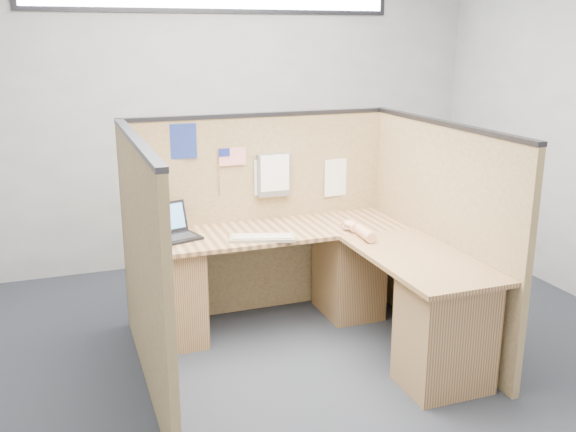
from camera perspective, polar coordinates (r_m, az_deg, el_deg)
name	(u,v)px	position (r m, az deg, el deg)	size (l,w,h in m)	color
floor	(308,365)	(4.29, 1.80, -13.08)	(5.00, 5.00, 0.00)	#1E222B
wall_back	(218,112)	(5.95, -6.25, 9.16)	(5.00, 5.00, 0.00)	#949699
cubicle_partitions	(286,234)	(4.36, -0.19, -1.63)	(2.06, 1.83, 1.53)	brown
l_desk	(318,289)	(4.43, 2.69, -6.54)	(1.95, 1.75, 0.73)	brown
laptop	(174,229)	(4.48, -10.12, -1.16)	(0.37, 0.38, 0.23)	black
keyboard	(262,238)	(4.36, -2.32, -1.95)	(0.47, 0.28, 0.03)	gray
mouse	(350,227)	(4.59, 5.52, -0.99)	(0.11, 0.07, 0.05)	silver
hand_forearm	(360,230)	(4.47, 6.42, -1.27)	(0.11, 0.39, 0.08)	tan
blue_poster	(183,141)	(4.59, -9.29, 6.57)	(0.19, 0.00, 0.25)	navy
american_flag	(229,158)	(4.68, -5.24, 5.12)	(0.20, 0.01, 0.35)	olive
file_holder	(274,175)	(4.78, -1.26, 3.68)	(0.25, 0.05, 0.32)	slate
paper_left	(268,177)	(4.80, -1.83, 3.51)	(0.21, 0.00, 0.27)	white
paper_right	(338,177)	(5.02, 4.44, 3.44)	(0.23, 0.00, 0.29)	white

